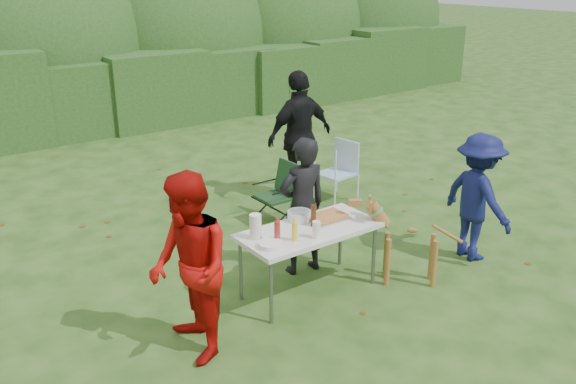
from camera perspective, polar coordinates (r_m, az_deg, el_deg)
ground at (r=6.58m, az=3.48°, el=-9.78°), size 80.00×80.00×0.00m
hedge_row at (r=13.12m, az=-19.38°, el=8.60°), size 22.00×1.40×1.70m
shrub_backdrop at (r=14.53m, az=-21.69°, el=12.40°), size 20.00×2.60×3.20m
folding_table at (r=6.38m, az=2.00°, el=-3.87°), size 1.50×0.70×0.74m
person_cook at (r=6.77m, az=1.37°, el=-1.34°), size 0.62×0.44×1.59m
person_red_jacket at (r=5.36m, az=-9.20°, el=-7.09°), size 0.78×0.93×1.72m
person_black_puffy at (r=8.96m, az=1.11°, el=5.28°), size 1.13×0.50×1.91m
child at (r=7.45m, az=17.31°, el=-0.48°), size 0.70×1.06×1.53m
dog at (r=6.78m, az=11.45°, el=-4.69°), size 1.02×0.96×0.95m
camping_chair at (r=8.21m, az=-1.15°, el=-0.13°), size 0.53×0.53×0.84m
lawn_chair at (r=9.03m, az=4.54°, el=1.95°), size 0.60×0.60×0.89m
food_tray at (r=6.57m, az=3.66°, el=-2.52°), size 0.45×0.30×0.02m
focaccia_bread at (r=6.56m, az=3.67°, el=-2.29°), size 0.40×0.26×0.04m
mustard_bottle at (r=6.04m, az=0.63°, el=-3.70°), size 0.06×0.06×0.20m
ketchup_bottle at (r=6.01m, az=-1.02°, el=-3.75°), size 0.06×0.06×0.22m
beer_bottle at (r=6.37m, az=2.40°, el=-2.21°), size 0.06×0.06×0.24m
paper_towel_roll at (r=6.08m, az=-3.06°, el=-3.26°), size 0.12×0.12×0.26m
cup_stack at (r=6.11m, az=2.66°, el=-3.55°), size 0.08×0.08×0.18m
pasta_bowl at (r=6.53m, az=1.07°, el=-2.24°), size 0.26×0.26×0.10m
plate_stack at (r=5.94m, az=-1.65°, el=-4.95°), size 0.24×0.24×0.05m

